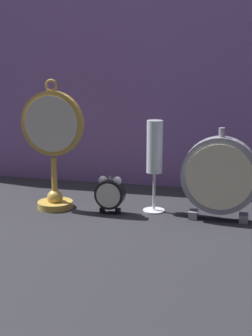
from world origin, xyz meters
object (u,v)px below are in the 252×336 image
Objects in this scene: alarm_clock_twin_bell at (110,193)px; mantel_clock_silver at (220,176)px; pocket_watch_on_stand at (53,146)px; champagne_flute at (155,154)px.

alarm_clock_twin_bell is 0.26m from mantel_clock_silver.
mantel_clock_silver is at bearing 1.87° from alarm_clock_twin_bell.
pocket_watch_on_stand reaches higher than champagne_flute.
pocket_watch_on_stand is 1.43× the size of champagne_flute.
champagne_flute is (-0.15, 0.03, 0.04)m from mantel_clock_silver.
mantel_clock_silver is at bearing 0.24° from pocket_watch_on_stand.
mantel_clock_silver is (0.25, 0.01, 0.05)m from alarm_clock_twin_bell.
mantel_clock_silver is at bearing -11.34° from champagne_flute.
champagne_flute reaches higher than mantel_clock_silver.
pocket_watch_on_stand is at bearing -179.76° from mantel_clock_silver.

